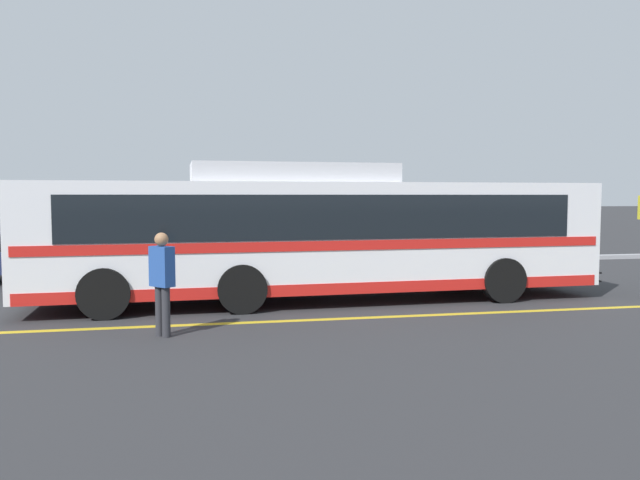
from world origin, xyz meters
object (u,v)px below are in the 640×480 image
parked_car_1 (6,256)px  parked_car_2 (238,251)px  pedestrian_0 (162,277)px  transit_bus (319,233)px

parked_car_1 → parked_car_2: parked_car_2 is taller
pedestrian_0 → transit_bus: bearing=-89.1°
parked_car_2 → transit_bus: bearing=13.5°
parked_car_1 → pedestrian_0: pedestrian_0 is taller
parked_car_2 → pedestrian_0: size_ratio=2.39×
transit_bus → parked_car_2: 5.00m
parked_car_1 → parked_car_2: 6.34m
parked_car_1 → parked_car_2: size_ratio=1.15×
transit_bus → parked_car_1: bearing=-122.4°
parked_car_1 → parked_car_2: bearing=90.0°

